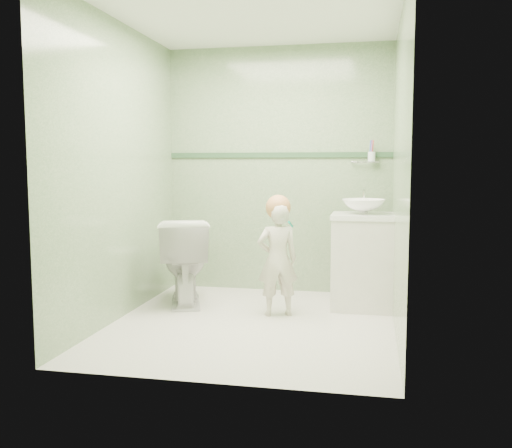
# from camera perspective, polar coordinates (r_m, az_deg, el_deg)

# --- Properties ---
(ground) EXTENTS (2.50, 2.50, 0.00)m
(ground) POSITION_cam_1_polar(r_m,az_deg,el_deg) (4.55, -0.38, -10.01)
(ground) COLOR beige
(ground) RESTS_ON ground
(room_shell) EXTENTS (2.50, 2.54, 2.40)m
(room_shell) POSITION_cam_1_polar(r_m,az_deg,el_deg) (4.37, -0.39, 5.28)
(room_shell) COLOR gray
(room_shell) RESTS_ON ground
(trim_stripe) EXTENTS (2.20, 0.02, 0.05)m
(trim_stripe) POSITION_cam_1_polar(r_m,az_deg,el_deg) (5.59, 2.24, 6.96)
(trim_stripe) COLOR #2E5032
(trim_stripe) RESTS_ON room_shell
(vanity) EXTENTS (0.52, 0.50, 0.80)m
(vanity) POSITION_cam_1_polar(r_m,az_deg,el_deg) (5.05, 10.66, -3.85)
(vanity) COLOR silver
(vanity) RESTS_ON ground
(counter) EXTENTS (0.54, 0.52, 0.04)m
(counter) POSITION_cam_1_polar(r_m,az_deg,el_deg) (5.00, 10.75, 0.78)
(counter) COLOR white
(counter) RESTS_ON vanity
(basin) EXTENTS (0.37, 0.37, 0.13)m
(basin) POSITION_cam_1_polar(r_m,az_deg,el_deg) (4.99, 10.77, 1.74)
(basin) COLOR white
(basin) RESTS_ON counter
(faucet) EXTENTS (0.03, 0.13, 0.18)m
(faucet) POSITION_cam_1_polar(r_m,az_deg,el_deg) (5.17, 10.82, 2.77)
(faucet) COLOR silver
(faucet) RESTS_ON counter
(cup_holder) EXTENTS (0.26, 0.07, 0.21)m
(cup_holder) POSITION_cam_1_polar(r_m,az_deg,el_deg) (5.46, 11.48, 6.69)
(cup_holder) COLOR silver
(cup_holder) RESTS_ON room_shell
(toilet) EXTENTS (0.66, 0.87, 0.78)m
(toilet) POSITION_cam_1_polar(r_m,az_deg,el_deg) (5.16, -7.24, -3.69)
(toilet) COLOR white
(toilet) RESTS_ON ground
(toddler) EXTENTS (0.40, 0.33, 0.94)m
(toddler) POSITION_cam_1_polar(r_m,az_deg,el_deg) (4.71, 2.18, -3.62)
(toddler) COLOR beige
(toddler) RESTS_ON ground
(hair_cap) EXTENTS (0.21, 0.21, 0.21)m
(hair_cap) POSITION_cam_1_polar(r_m,az_deg,el_deg) (4.68, 2.26, 1.69)
(hair_cap) COLOR #BE7F4A
(hair_cap) RESTS_ON toddler
(teal_toothbrush) EXTENTS (0.10, 0.14, 0.08)m
(teal_toothbrush) POSITION_cam_1_polar(r_m,az_deg,el_deg) (4.56, 3.41, 0.04)
(teal_toothbrush) COLOR #028D71
(teal_toothbrush) RESTS_ON toddler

